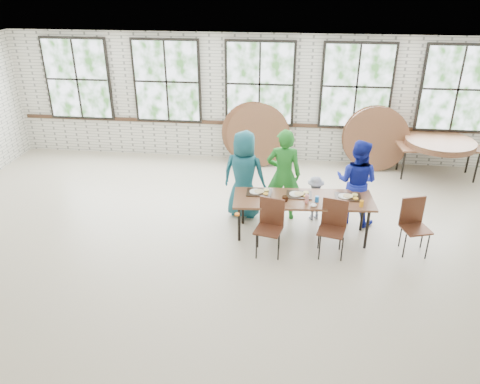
# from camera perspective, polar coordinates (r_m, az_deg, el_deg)

# --- Properties ---
(room) EXTENTS (12.00, 12.00, 12.00)m
(room) POSITION_cam_1_polar(r_m,az_deg,el_deg) (11.11, 2.41, 12.80)
(room) COLOR #BEB197
(room) RESTS_ON ground
(dining_table) EXTENTS (2.45, 0.96, 0.74)m
(dining_table) POSITION_cam_1_polar(r_m,az_deg,el_deg) (8.15, 7.70, -1.08)
(dining_table) COLOR brown
(dining_table) RESTS_ON ground
(chair_near_left) EXTENTS (0.50, 0.49, 0.95)m
(chair_near_left) POSITION_cam_1_polar(r_m,az_deg,el_deg) (7.72, 3.70, -3.63)
(chair_near_left) COLOR #502A1A
(chair_near_left) RESTS_ON ground
(chair_near_right) EXTENTS (0.51, 0.49, 0.95)m
(chair_near_right) POSITION_cam_1_polar(r_m,az_deg,el_deg) (7.82, 11.27, -3.69)
(chair_near_right) COLOR #502A1A
(chair_near_right) RESTS_ON ground
(chair_spare) EXTENTS (0.52, 0.51, 0.95)m
(chair_spare) POSITION_cam_1_polar(r_m,az_deg,el_deg) (8.25, 20.42, -3.30)
(chair_spare) COLOR #502A1A
(chair_spare) RESTS_ON ground
(adult_teal) EXTENTS (0.91, 0.68, 1.68)m
(adult_teal) POSITION_cam_1_polar(r_m,az_deg,el_deg) (8.71, 0.50, 2.12)
(adult_teal) COLOR navy
(adult_teal) RESTS_ON ground
(adult_green) EXTENTS (0.64, 0.42, 1.75)m
(adult_green) POSITION_cam_1_polar(r_m,az_deg,el_deg) (8.65, 5.34, 2.10)
(adult_green) COLOR #1F7523
(adult_green) RESTS_ON ground
(toddler) EXTENTS (0.63, 0.49, 0.86)m
(toddler) POSITION_cam_1_polar(r_m,az_deg,el_deg) (8.86, 9.10, -0.74)
(toddler) COLOR #131B3C
(toddler) RESTS_ON ground
(adult_blue) EXTENTS (0.96, 0.87, 1.60)m
(adult_blue) POSITION_cam_1_polar(r_m,az_deg,el_deg) (8.77, 14.02, 1.20)
(adult_blue) COLOR #152299
(adult_blue) RESTS_ON ground
(storage_table) EXTENTS (1.85, 0.89, 0.74)m
(storage_table) POSITION_cam_1_polar(r_m,az_deg,el_deg) (11.36, 23.11, 4.98)
(storage_table) COLOR brown
(storage_table) RESTS_ON ground
(tabletop_clutter) EXTENTS (1.98, 0.63, 0.11)m
(tabletop_clutter) POSITION_cam_1_polar(r_m,az_deg,el_deg) (8.09, 8.38, -0.74)
(tabletop_clutter) COLOR black
(tabletop_clutter) RESTS_ON dining_table
(round_tops_stacked) EXTENTS (1.50, 1.50, 0.13)m
(round_tops_stacked) POSITION_cam_1_polar(r_m,az_deg,el_deg) (11.32, 23.21, 5.54)
(round_tops_stacked) COLOR brown
(round_tops_stacked) RESTS_ON storage_table
(round_tops_leaning) EXTENTS (4.36, 0.40, 1.50)m
(round_tops_leaning) POSITION_cam_1_polar(r_m,az_deg,el_deg) (11.14, 9.08, 6.68)
(round_tops_leaning) COLOR brown
(round_tops_leaning) RESTS_ON ground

